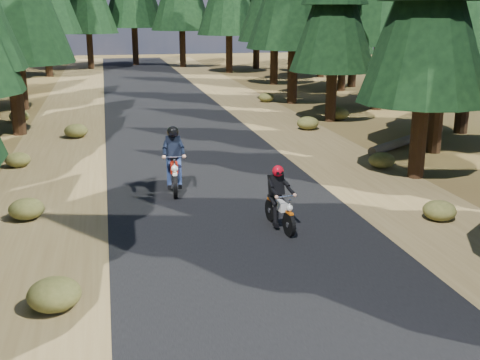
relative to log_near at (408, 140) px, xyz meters
The scene contains 8 objects.
ground 12.04m from the log_near, 132.46° to the right, with size 120.00×120.00×0.00m, color #49351A.
road 9.01m from the log_near, 154.47° to the right, with size 6.00×100.00×0.01m, color black.
shoulder_l 13.31m from the log_near, 163.04° to the right, with size 3.20×100.00×0.01m, color brown.
shoulder_r 5.25m from the log_near, 132.25° to the right, with size 3.20×100.00×0.01m, color brown.
log_near is the anchor object (origin of this frame).
understory_shrubs 6.94m from the log_near, 169.77° to the right, with size 15.13×29.27×0.58m.
rider_lead 10.67m from the log_near, 133.12° to the right, with size 0.68×1.68×1.45m.
rider_follow 10.24m from the log_near, 155.26° to the right, with size 0.76×2.04×1.78m.
Camera 1 is at (-2.85, -11.34, 4.80)m, focal length 45.00 mm.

